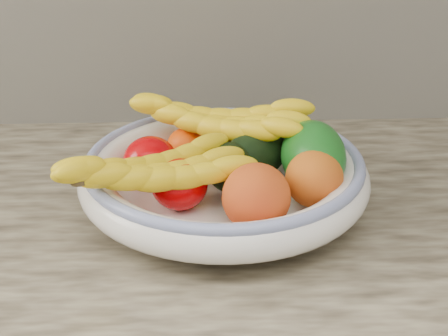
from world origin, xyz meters
TOP-DOWN VIEW (x-y plane):
  - fruit_bowl at (0.00, 1.66)m, footprint 0.39×0.39m
  - clementine_back_left at (-0.05, 1.75)m, footprint 0.07×0.07m
  - clementine_back_right at (0.03, 1.78)m, footprint 0.06×0.06m
  - clementine_back_mid at (-0.00, 1.73)m, footprint 0.05×0.05m
  - tomato_left at (-0.10, 1.68)m, footprint 0.10×0.10m
  - tomato_near_left at (-0.06, 1.61)m, footprint 0.10×0.10m
  - avocado_center at (0.01, 1.66)m, footprint 0.06×0.09m
  - avocado_right at (0.05, 1.70)m, footprint 0.12×0.13m
  - green_mango at (0.12, 1.66)m, footprint 0.12×0.14m
  - peach_front at (0.04, 1.56)m, footprint 0.10×0.10m
  - peach_right at (0.11, 1.61)m, footprint 0.10×0.10m
  - banana_bunch_back at (-0.01, 1.74)m, footprint 0.30×0.19m
  - banana_bunch_front at (-0.09, 1.59)m, footprint 0.28×0.20m

SIDE VIEW (x-z plane):
  - fruit_bowl at x=0.00m, z-range 0.91..0.99m
  - clementine_back_left at x=-0.05m, z-range 0.93..0.98m
  - clementine_back_right at x=0.03m, z-range 0.93..0.98m
  - clementine_back_mid at x=0.00m, z-range 0.93..0.98m
  - tomato_left at x=-0.10m, z-range 0.93..1.00m
  - tomato_near_left at x=-0.06m, z-range 0.93..0.99m
  - avocado_center at x=0.01m, z-range 0.93..1.00m
  - avocado_right at x=0.05m, z-range 0.93..1.00m
  - peach_front at x=0.04m, z-range 0.92..1.01m
  - peach_right at x=0.11m, z-range 0.93..1.01m
  - green_mango at x=0.12m, z-range 0.92..1.03m
  - banana_bunch_front at x=-0.09m, z-range 0.95..1.02m
  - banana_bunch_back at x=-0.01m, z-range 0.95..1.03m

